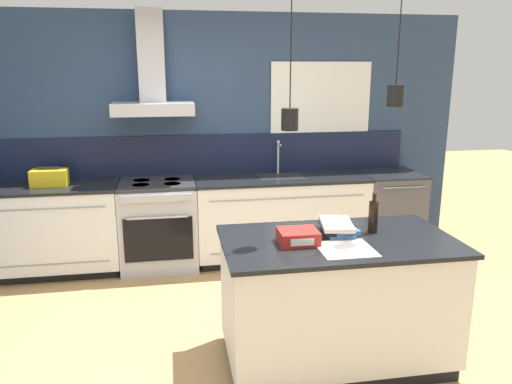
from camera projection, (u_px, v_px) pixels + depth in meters
ground_plane at (232, 346)px, 3.76m from camera, size 16.00×16.00×0.00m
wall_back at (206, 133)px, 5.34m from camera, size 5.60×2.37×2.60m
counter_run_left at (47, 230)px, 5.00m from camera, size 1.44×0.64×0.91m
counter_run_sink at (281, 218)px, 5.39m from camera, size 1.84×0.64×1.28m
oven_range at (159, 225)px, 5.17m from camera, size 0.78×0.66×0.91m
dishwasher at (388, 213)px, 5.60m from camera, size 0.64×0.65×0.91m
kitchen_island at (336, 300)px, 3.49m from camera, size 1.58×0.90×0.91m
bottle_on_island at (373, 216)px, 3.49m from camera, size 0.07×0.07×0.29m
book_stack at (338, 227)px, 3.49m from camera, size 0.26×0.37×0.08m
red_supply_box at (298, 237)px, 3.29m from camera, size 0.26×0.22×0.09m
paper_pile at (346, 249)px, 3.18m from camera, size 0.35×0.34×0.01m
yellow_toolbox at (49, 178)px, 4.88m from camera, size 0.34×0.18×0.19m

